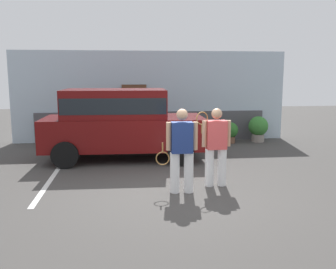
{
  "coord_description": "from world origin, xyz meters",
  "views": [
    {
      "loc": [
        -0.97,
        -7.61,
        2.5
      ],
      "look_at": [
        0.04,
        1.2,
        1.05
      ],
      "focal_mm": 40.01,
      "sensor_mm": 36.0,
      "label": 1
    }
  ],
  "objects_px": {
    "parked_suv": "(120,121)",
    "tennis_player_woman": "(216,146)",
    "potted_plant_secondary": "(258,128)",
    "potted_plant_by_porch": "(230,131)",
    "tennis_player_man": "(182,150)"
  },
  "relations": [
    {
      "from": "parked_suv",
      "to": "tennis_player_woman",
      "type": "distance_m",
      "value": 3.63
    },
    {
      "from": "tennis_player_woman",
      "to": "potted_plant_secondary",
      "type": "bearing_deg",
      "value": -120.21
    },
    {
      "from": "potted_plant_by_porch",
      "to": "potted_plant_secondary",
      "type": "xyz_separation_m",
      "value": [
        1.09,
        0.1,
        0.11
      ]
    },
    {
      "from": "parked_suv",
      "to": "potted_plant_secondary",
      "type": "distance_m",
      "value": 5.54
    },
    {
      "from": "tennis_player_man",
      "to": "tennis_player_woman",
      "type": "bearing_deg",
      "value": -153.06
    },
    {
      "from": "parked_suv",
      "to": "potted_plant_by_porch",
      "type": "xyz_separation_m",
      "value": [
        3.92,
        2.17,
        -0.73
      ]
    },
    {
      "from": "parked_suv",
      "to": "potted_plant_by_porch",
      "type": "relative_size",
      "value": 6.13
    },
    {
      "from": "tennis_player_woman",
      "to": "potted_plant_by_porch",
      "type": "relative_size",
      "value": 2.31
    },
    {
      "from": "parked_suv",
      "to": "potted_plant_secondary",
      "type": "xyz_separation_m",
      "value": [
        5.01,
        2.27,
        -0.62
      ]
    },
    {
      "from": "parked_suv",
      "to": "tennis_player_woman",
      "type": "height_order",
      "value": "parked_suv"
    },
    {
      "from": "parked_suv",
      "to": "potted_plant_secondary",
      "type": "relative_size",
      "value": 4.9
    },
    {
      "from": "tennis_player_man",
      "to": "potted_plant_secondary",
      "type": "bearing_deg",
      "value": -121.68
    },
    {
      "from": "potted_plant_secondary",
      "to": "potted_plant_by_porch",
      "type": "bearing_deg",
      "value": -174.61
    },
    {
      "from": "potted_plant_by_porch",
      "to": "tennis_player_man",
      "type": "bearing_deg",
      "value": -115.49
    },
    {
      "from": "tennis_player_man",
      "to": "parked_suv",
      "type": "bearing_deg",
      "value": -66.65
    }
  ]
}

